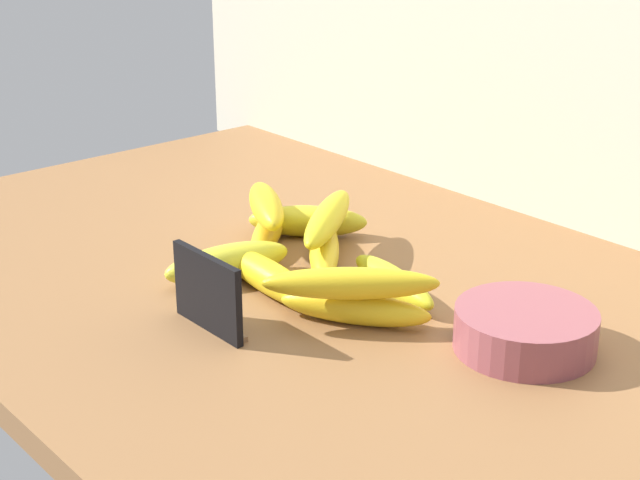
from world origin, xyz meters
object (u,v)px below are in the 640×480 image
(chalkboard_sign, at_px, (208,295))
(banana_0, at_px, (308,221))
(banana_2, at_px, (230,263))
(banana_6, at_px, (324,250))
(banana_8, at_px, (351,283))
(banana_9, at_px, (266,206))
(banana_5, at_px, (269,277))
(banana_1, at_px, (268,231))
(banana_7, at_px, (328,218))
(fruit_bowl, at_px, (525,330))
(banana_3, at_px, (355,308))
(banana_4, at_px, (393,282))

(chalkboard_sign, xyz_separation_m, banana_0, (-0.14, 0.25, -0.02))
(banana_2, relative_size, banana_6, 0.88)
(banana_8, bearing_deg, banana_9, 162.01)
(banana_5, distance_m, banana_9, 0.15)
(banana_2, distance_m, banana_6, 0.12)
(banana_6, bearing_deg, banana_1, -173.33)
(banana_5, xyz_separation_m, banana_7, (-0.03, 0.11, 0.04))
(banana_8, xyz_separation_m, banana_9, (-0.24, 0.08, 0.00))
(chalkboard_sign, bearing_deg, banana_7, 105.44)
(banana_6, xyz_separation_m, banana_9, (-0.09, -0.01, 0.03))
(banana_2, bearing_deg, banana_5, 14.07)
(banana_5, relative_size, banana_6, 1.11)
(banana_6, height_order, banana_7, banana_7)
(banana_2, height_order, banana_5, banana_2)
(chalkboard_sign, distance_m, banana_1, 0.25)
(fruit_bowl, bearing_deg, banana_0, 174.25)
(fruit_bowl, relative_size, banana_5, 0.73)
(banana_5, relative_size, banana_7, 1.03)
(banana_7, bearing_deg, banana_9, -164.02)
(banana_3, height_order, banana_9, banana_9)
(banana_5, bearing_deg, banana_0, 125.79)
(banana_3, xyz_separation_m, banana_4, (-0.02, 0.08, -0.00))
(chalkboard_sign, xyz_separation_m, fruit_bowl, (0.24, 0.21, -0.02))
(banana_1, distance_m, banana_6, 0.10)
(fruit_bowl, distance_m, banana_5, 0.30)
(banana_3, bearing_deg, banana_6, 150.24)
(chalkboard_sign, height_order, banana_8, chalkboard_sign)
(chalkboard_sign, height_order, fruit_bowl, chalkboard_sign)
(chalkboard_sign, bearing_deg, banana_3, 54.39)
(fruit_bowl, distance_m, banana_2, 0.35)
(banana_2, xyz_separation_m, banana_6, (0.03, 0.12, -0.00))
(banana_0, bearing_deg, banana_8, -30.73)
(banana_1, xyz_separation_m, banana_9, (0.00, -0.00, 0.04))
(banana_3, relative_size, banana_9, 1.07)
(chalkboard_sign, distance_m, banana_8, 0.15)
(banana_0, xyz_separation_m, banana_5, (0.11, -0.15, -0.00))
(banana_1, distance_m, banana_9, 0.04)
(chalkboard_sign, distance_m, fruit_bowl, 0.32)
(banana_3, bearing_deg, fruit_bowl, 29.79)
(banana_0, xyz_separation_m, banana_9, (-0.01, -0.06, 0.03))
(fruit_bowl, relative_size, banana_9, 0.93)
(fruit_bowl, relative_size, banana_1, 0.87)
(banana_3, xyz_separation_m, banana_6, (-0.14, 0.08, 0.00))
(chalkboard_sign, distance_m, banana_4, 0.22)
(banana_3, relative_size, banana_8, 0.89)
(chalkboard_sign, height_order, banana_2, chalkboard_sign)
(banana_3, distance_m, banana_4, 0.08)
(banana_6, bearing_deg, banana_4, -0.78)
(banana_9, bearing_deg, banana_0, 79.66)
(banana_0, distance_m, banana_4, 0.21)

